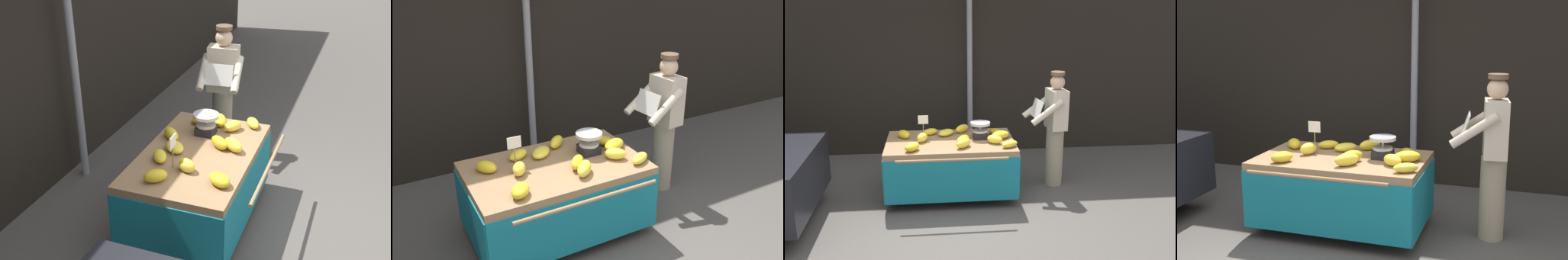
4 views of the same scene
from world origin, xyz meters
TOP-DOWN VIEW (x-y plane):
  - ground_plane at (0.00, 0.00)m, footprint 60.00×60.00m
  - back_wall at (0.00, 3.06)m, footprint 16.00×0.24m
  - street_pole at (0.39, 2.73)m, footprint 0.09×0.09m
  - banana_cart at (-0.01, 1.10)m, footprint 1.79×1.29m
  - weighing_scale at (0.41, 1.17)m, footprint 0.28×0.28m
  - price_sign at (-0.38, 1.22)m, footprint 0.14×0.01m
  - banana_bunch_0 at (0.69, 1.11)m, footprint 0.33×0.28m
  - banana_bunch_1 at (0.15, 0.78)m, footprint 0.27×0.28m
  - banana_bunch_2 at (0.59, 0.92)m, footprint 0.26×0.24m
  - banana_bunch_3 at (0.76, 0.73)m, footprint 0.27×0.23m
  - banana_bunch_4 at (-0.07, 1.33)m, footprint 0.30×0.30m
  - banana_bunch_5 at (0.65, 1.29)m, footprint 0.26×0.29m
  - banana_bunch_6 at (-0.29, 1.39)m, footprint 0.27×0.23m
  - banana_bunch_7 at (0.15, 0.93)m, footprint 0.24×0.26m
  - banana_bunch_8 at (-0.40, 1.08)m, footprint 0.20×0.24m
  - banana_bunch_9 at (-0.52, 0.71)m, footprint 0.26×0.28m
  - banana_bunch_10 at (0.17, 1.47)m, footprint 0.26×0.26m
  - banana_bunch_11 at (-0.66, 1.28)m, footprint 0.25×0.26m
  - vendor_person at (1.52, 1.33)m, footprint 0.61×0.56m

SIDE VIEW (x-z plane):
  - ground_plane at x=0.00m, z-range 0.00..0.00m
  - banana_cart at x=-0.01m, z-range 0.19..1.00m
  - banana_bunch_6 at x=-0.29m, z-range 0.81..0.90m
  - banana_bunch_3 at x=0.76m, z-range 0.81..0.90m
  - banana_bunch_4 at x=-0.07m, z-range 0.81..0.90m
  - banana_bunch_5 at x=0.65m, z-range 0.81..0.91m
  - banana_bunch_9 at x=-0.52m, z-range 0.81..0.92m
  - banana_bunch_0 at x=0.69m, z-range 0.81..0.93m
  - banana_bunch_11 at x=-0.66m, z-range 0.81..0.93m
  - banana_bunch_10 at x=0.17m, z-range 0.81..0.93m
  - banana_bunch_2 at x=0.59m, z-range 0.81..0.93m
  - banana_bunch_7 at x=0.15m, z-range 0.81..0.93m
  - vendor_person at x=1.52m, z-range 0.02..1.73m
  - banana_bunch_1 at x=0.15m, z-range 0.81..0.94m
  - banana_bunch_8 at x=-0.40m, z-range 0.81..0.94m
  - weighing_scale at x=0.41m, z-range 0.81..1.05m
  - price_sign at x=-0.38m, z-range 0.89..1.23m
  - street_pole at x=0.39m, z-range 0.00..3.18m
  - back_wall at x=0.00m, z-range 0.00..4.24m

